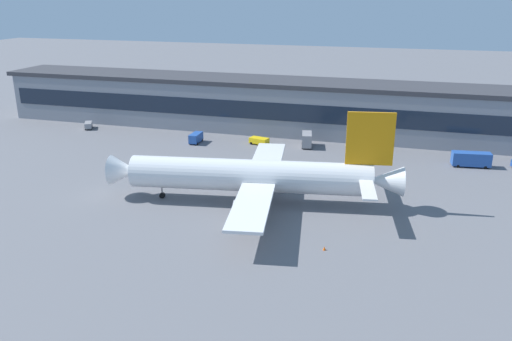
% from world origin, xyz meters
% --- Properties ---
extents(ground_plane, '(600.00, 600.00, 0.00)m').
position_xyz_m(ground_plane, '(0.00, 0.00, 0.00)').
color(ground_plane, slate).
extents(terminal_building, '(185.00, 17.29, 14.45)m').
position_xyz_m(terminal_building, '(0.00, 55.05, 7.25)').
color(terminal_building, gray).
rests_on(terminal_building, ground_plane).
extents(airliner, '(54.92, 46.74, 17.90)m').
position_xyz_m(airliner, '(0.25, 1.04, 5.33)').
color(airliner, white).
rests_on(airliner, ground_plane).
extents(baggage_tug, '(3.69, 4.10, 1.85)m').
position_xyz_m(baggage_tug, '(18.87, 36.77, 1.09)').
color(baggage_tug, black).
rests_on(baggage_tug, ground_plane).
extents(follow_me_car, '(3.84, 4.76, 1.85)m').
position_xyz_m(follow_me_car, '(-62.01, 41.36, 1.09)').
color(follow_me_car, gray).
rests_on(follow_me_car, ground_plane).
extents(crew_van, '(2.37, 5.25, 2.55)m').
position_xyz_m(crew_van, '(-26.18, 35.91, 1.46)').
color(crew_van, '#2651A5').
rests_on(crew_van, ground_plane).
extents(pushback_tractor, '(5.27, 3.64, 1.75)m').
position_xyz_m(pushback_tractor, '(-9.79, 39.32, 1.05)').
color(pushback_tractor, yellow).
rests_on(pushback_tractor, ground_plane).
extents(fuel_truck, '(8.69, 3.83, 3.35)m').
position_xyz_m(fuel_truck, '(41.12, 35.24, 1.88)').
color(fuel_truck, '#2651A5').
rests_on(fuel_truck, ground_plane).
extents(stair_truck, '(3.52, 6.35, 3.55)m').
position_xyz_m(stair_truck, '(2.44, 40.60, 1.98)').
color(stair_truck, gray).
rests_on(stair_truck, ground_plane).
extents(traffic_cone_0, '(0.48, 0.48, 0.60)m').
position_xyz_m(traffic_cone_0, '(16.02, -14.44, 0.30)').
color(traffic_cone_0, '#F2590C').
rests_on(traffic_cone_0, ground_plane).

